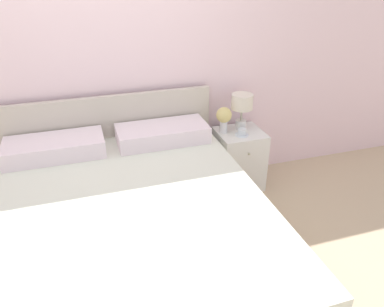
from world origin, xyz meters
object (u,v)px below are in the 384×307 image
nightstand (239,159)px  teacup (242,132)px  bed (129,233)px  table_lamp (242,105)px  flower_vase (224,117)px

nightstand → teacup: teacup is taller
bed → table_lamp: bearing=35.7°
flower_vase → teacup: 0.21m
nightstand → teacup: (-0.02, -0.07, 0.31)m
flower_vase → bed: bearing=-140.5°
bed → nightstand: size_ratio=3.80×
table_lamp → flower_vase: table_lamp is taller
bed → flower_vase: 1.40m
nightstand → table_lamp: size_ratio=1.69×
nightstand → flower_vase: size_ratio=2.35×
nightstand → teacup: 0.32m
nightstand → table_lamp: 0.53m
bed → teacup: size_ratio=17.42×
nightstand → flower_vase: (-0.15, 0.04, 0.44)m
nightstand → table_lamp: (0.03, 0.07, 0.52)m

